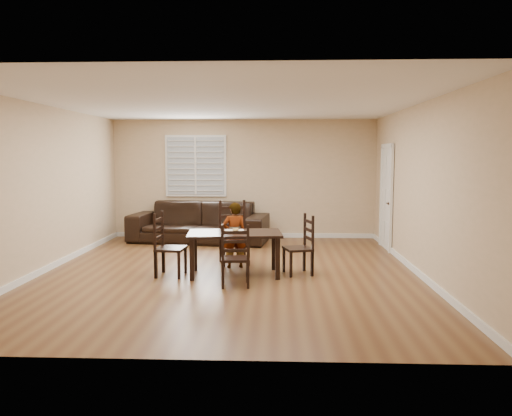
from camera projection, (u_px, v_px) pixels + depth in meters
The scene contains 11 objects.
ground at pixel (230, 272), 8.09m from camera, with size 7.00×7.00×0.00m, color brown.
room at pixel (232, 160), 8.08m from camera, with size 6.04×7.04×2.72m.
dining_table at pixel (235, 238), 7.85m from camera, with size 1.53×0.95×0.68m.
chair_near at pixel (233, 234), 8.80m from camera, with size 0.59×0.57×1.10m.
chair_far at pixel (235, 259), 7.09m from camera, with size 0.45×0.42×0.92m.
chair_left at pixel (163, 247), 7.82m from camera, with size 0.45×0.48×1.00m.
chair_right at pixel (305, 247), 7.94m from camera, with size 0.51×0.53×0.96m.
child at pixel (234, 235), 8.38m from camera, with size 0.40×0.26×1.11m, color gray.
napkin at pixel (235, 231), 8.00m from camera, with size 0.30×0.30×0.00m, color silver.
donut at pixel (236, 229), 8.00m from camera, with size 0.10×0.10×0.04m.
sofa at pixel (199, 222), 10.92m from camera, with size 2.97×1.16×0.87m, color black.
Camera 1 is at (0.76, -7.91, 1.88)m, focal length 35.00 mm.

